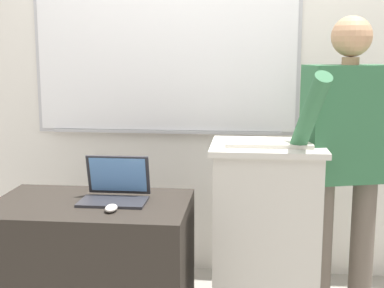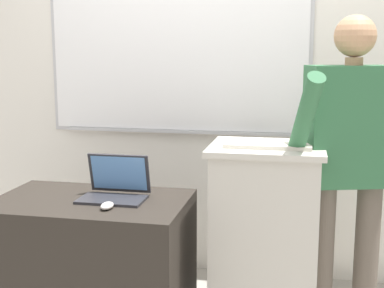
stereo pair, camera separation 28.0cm
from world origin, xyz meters
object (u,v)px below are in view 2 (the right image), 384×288
object	(u,v)px
side_desk	(92,264)
computer_mouse_by_laptop	(107,206)
lectern_podium	(265,239)
laptop	(116,186)
person_presenter	(349,154)
wireless_keyboard	(268,146)

from	to	relation	value
side_desk	computer_mouse_by_laptop	distance (m)	0.44
lectern_podium	side_desk	size ratio (longest dim) A/B	1.00
computer_mouse_by_laptop	laptop	bearing A→B (deg)	97.56
lectern_podium	person_presenter	size ratio (longest dim) A/B	0.61
laptop	wireless_keyboard	distance (m)	0.84
wireless_keyboard	computer_mouse_by_laptop	bearing A→B (deg)	-161.80
laptop	wireless_keyboard	world-z (taller)	wireless_keyboard
person_presenter	laptop	size ratio (longest dim) A/B	4.89
lectern_podium	wireless_keyboard	bearing A→B (deg)	-84.02
person_presenter	wireless_keyboard	world-z (taller)	person_presenter
lectern_podium	side_desk	xyz separation A→B (m)	(-0.92, -0.17, -0.15)
laptop	lectern_podium	bearing A→B (deg)	7.97
wireless_keyboard	side_desk	bearing A→B (deg)	-173.41
side_desk	person_presenter	world-z (taller)	person_presenter
wireless_keyboard	person_presenter	bearing A→B (deg)	17.50
lectern_podium	person_presenter	xyz separation A→B (m)	(0.42, 0.07, 0.47)
laptop	wireless_keyboard	bearing A→B (deg)	3.41
lectern_podium	laptop	distance (m)	0.85
person_presenter	computer_mouse_by_laptop	xyz separation A→B (m)	(-1.19, -0.39, -0.24)
side_desk	laptop	world-z (taller)	laptop
person_presenter	wireless_keyboard	bearing A→B (deg)	-178.79
side_desk	person_presenter	distance (m)	1.50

